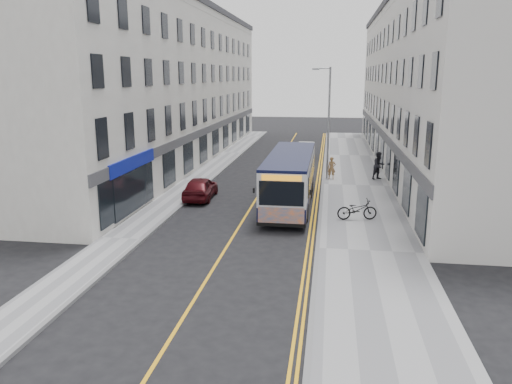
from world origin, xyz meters
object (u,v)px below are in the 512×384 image
(bicycle, at_px, (357,210))
(car_white, at_px, (306,150))
(streetlamp, at_px, (328,119))
(pedestrian_near, at_px, (332,168))
(pedestrian_far, at_px, (379,166))
(city_bus, at_px, (290,178))
(car_maroon, at_px, (200,188))

(bicycle, relative_size, car_white, 0.49)
(streetlamp, bearing_deg, bicycle, -80.73)
(streetlamp, xyz_separation_m, pedestrian_near, (0.40, -0.21, -3.46))
(streetlamp, height_order, pedestrian_far, streetlamp)
(streetlamp, relative_size, city_bus, 0.76)
(pedestrian_near, bearing_deg, car_white, 101.28)
(pedestrian_near, xyz_separation_m, car_maroon, (-7.97, -6.69, -0.23))
(bicycle, bearing_deg, streetlamp, -1.21)
(city_bus, bearing_deg, streetlamp, 75.55)
(pedestrian_far, bearing_deg, car_maroon, 176.30)
(bicycle, xyz_separation_m, pedestrian_far, (2.03, 10.75, 0.46))
(streetlamp, distance_m, bicycle, 11.32)
(pedestrian_near, distance_m, car_white, 10.42)
(car_white, bearing_deg, city_bus, -91.18)
(city_bus, xyz_separation_m, car_maroon, (-5.58, 0.82, -0.98))
(streetlamp, relative_size, bicycle, 3.89)
(bicycle, xyz_separation_m, car_maroon, (-9.29, 3.65, 0.03))
(streetlamp, xyz_separation_m, bicycle, (1.72, -10.55, -3.72))
(city_bus, bearing_deg, pedestrian_near, 72.32)
(bicycle, distance_m, car_maroon, 9.98)
(city_bus, bearing_deg, bicycle, -37.28)
(car_maroon, bearing_deg, pedestrian_near, -142.18)
(car_white, bearing_deg, pedestrian_far, -60.77)
(bicycle, bearing_deg, pedestrian_far, -21.17)
(pedestrian_near, relative_size, car_maroon, 0.39)
(bicycle, relative_size, pedestrian_far, 1.03)
(streetlamp, distance_m, car_white, 10.78)
(pedestrian_near, bearing_deg, bicycle, -84.35)
(city_bus, distance_m, car_maroon, 5.72)
(city_bus, relative_size, bicycle, 5.11)
(car_white, xyz_separation_m, car_maroon, (-5.65, -16.85, -0.00))
(city_bus, distance_m, car_white, 17.70)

